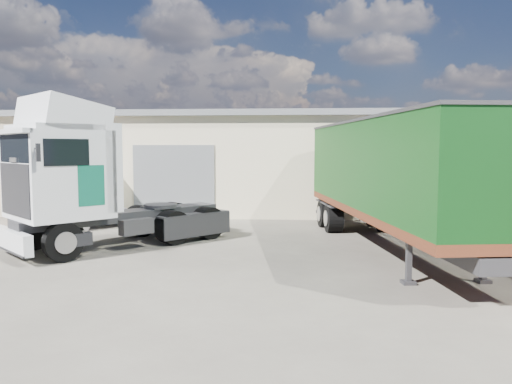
# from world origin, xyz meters

# --- Properties ---
(ground) EXTENTS (120.00, 120.00, 0.00)m
(ground) POSITION_xyz_m (0.00, 0.00, 0.00)
(ground) COLOR #272520
(ground) RESTS_ON ground
(warehouse) EXTENTS (30.60, 12.60, 5.42)m
(warehouse) POSITION_xyz_m (-6.00, 16.00, 2.66)
(warehouse) COLOR beige
(warehouse) RESTS_ON ground
(brick_boundary_wall) EXTENTS (0.35, 26.00, 2.50)m
(brick_boundary_wall) POSITION_xyz_m (11.50, 6.00, 1.25)
(brick_boundary_wall) COLOR brown
(brick_boundary_wall) RESTS_ON ground
(tractor_unit) EXTENTS (7.17, 7.44, 5.11)m
(tractor_unit) POSITION_xyz_m (-3.16, 2.42, 2.15)
(tractor_unit) COLOR black
(tractor_unit) RESTS_ON ground
(box_trailer) EXTENTS (4.66, 13.46, 4.39)m
(box_trailer) POSITION_xyz_m (7.04, 3.12, 2.68)
(box_trailer) COLOR #2D2D30
(box_trailer) RESTS_ON ground
(panel_van) EXTENTS (2.55, 5.09, 2.00)m
(panel_van) POSITION_xyz_m (-5.80, 7.96, 1.03)
(panel_van) COLOR black
(panel_van) RESTS_ON ground
(orange_skip) EXTENTS (3.77, 2.63, 2.20)m
(orange_skip) POSITION_xyz_m (-8.00, 9.80, 0.96)
(orange_skip) COLOR #2D2D30
(orange_skip) RESTS_ON ground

